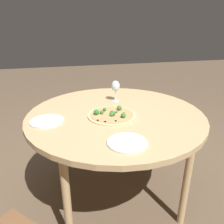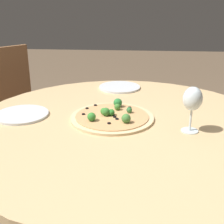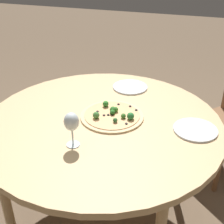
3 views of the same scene
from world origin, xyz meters
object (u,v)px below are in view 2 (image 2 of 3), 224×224
pizza (112,116)px  wine_glass (193,100)px  plate_near (22,114)px  plate_far (120,87)px  chair (14,114)px

pizza → wine_glass: (-0.30, 0.10, 0.11)m
plate_near → plate_far: 0.59m
plate_far → plate_near: bearing=48.1°
wine_glass → chair: bearing=-38.1°
chair → wine_glass: 1.35m
chair → pizza: bearing=-90.4°
chair → plate_far: bearing=-65.3°
pizza → plate_far: (-0.01, -0.45, -0.01)m
pizza → wine_glass: size_ratio=1.99×
chair → pizza: size_ratio=2.62×
chair → wine_glass: bearing=-84.3°
pizza → plate_far: pizza is taller
chair → plate_near: 0.81m
plate_near → plate_far: same height
chair → plate_far: size_ratio=4.06×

